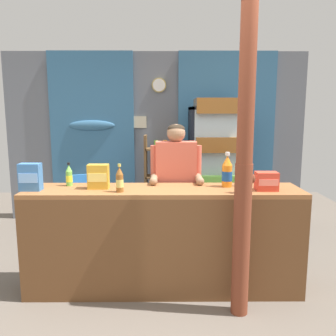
{
  "coord_description": "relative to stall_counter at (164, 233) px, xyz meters",
  "views": [
    {
      "loc": [
        0.16,
        -2.74,
        1.69
      ],
      "look_at": [
        0.18,
        0.7,
        1.13
      ],
      "focal_mm": 36.76,
      "sensor_mm": 36.0,
      "label": 1
    }
  ],
  "objects": [
    {
      "name": "plastic_lawn_chair",
      "position": [
        -1.02,
        1.46,
        -0.1
      ],
      "size": [
        0.58,
        0.58,
        0.86
      ],
      "color": "#3884D6",
      "rests_on": "ground"
    },
    {
      "name": "soda_bottle_cola",
      "position": [
        0.68,
        -0.08,
        0.49
      ],
      "size": [
        0.07,
        0.07,
        0.23
      ],
      "color": "black",
      "rests_on": "stall_counter"
    },
    {
      "name": "soda_bottle_lime_soda",
      "position": [
        -0.91,
        0.23,
        0.49
      ],
      "size": [
        0.06,
        0.06,
        0.23
      ],
      "color": "#75C64C",
      "rests_on": "stall_counter"
    },
    {
      "name": "drink_fridge",
      "position": [
        0.72,
        1.76,
        0.44
      ],
      "size": [
        0.73,
        0.75,
        1.87
      ],
      "color": "black",
      "rests_on": "ground"
    },
    {
      "name": "ground_plane",
      "position": [
        -0.14,
        0.76,
        -0.59
      ],
      "size": [
        6.79,
        6.79,
        0.0
      ],
      "primitive_type": "plane",
      "color": "#665B51"
    },
    {
      "name": "snack_box_biscuit",
      "position": [
        -1.2,
        0.03,
        0.52
      ],
      "size": [
        0.19,
        0.11,
        0.25
      ],
      "color": "#3D75B7",
      "rests_on": "stall_counter"
    },
    {
      "name": "snack_box_choco_powder",
      "position": [
        -0.6,
        0.11,
        0.51
      ],
      "size": [
        0.19,
        0.11,
        0.23
      ],
      "color": "gold",
      "rests_on": "stall_counter"
    },
    {
      "name": "shopkeeper",
      "position": [
        0.13,
        0.51,
        0.4
      ],
      "size": [
        0.53,
        0.42,
        1.57
      ],
      "color": "#28282D",
      "rests_on": "ground"
    },
    {
      "name": "soda_bottle_grape_soda",
      "position": [
        0.76,
        0.2,
        0.49
      ],
      "size": [
        0.06,
        0.06,
        0.22
      ],
      "color": "#56286B",
      "rests_on": "stall_counter"
    },
    {
      "name": "timber_post",
      "position": [
        0.65,
        -0.32,
        0.64
      ],
      "size": [
        0.17,
        0.14,
        2.57
      ],
      "color": "brown",
      "rests_on": "ground"
    },
    {
      "name": "soda_bottle_iced_tea",
      "position": [
        -0.39,
        -0.03,
        0.5
      ],
      "size": [
        0.07,
        0.07,
        0.25
      ],
      "color": "brown",
      "rests_on": "stall_counter"
    },
    {
      "name": "stall_counter",
      "position": [
        0.0,
        0.0,
        0.0
      ],
      "size": [
        2.56,
        0.53,
        0.99
      ],
      "color": "#935B33",
      "rests_on": "ground"
    },
    {
      "name": "back_wall_curtained",
      "position": [
        -0.12,
        2.37,
        0.75
      ],
      "size": [
        4.61,
        0.22,
        2.59
      ],
      "color": "slate",
      "rests_on": "ground"
    },
    {
      "name": "snack_box_crackers",
      "position": [
        0.93,
        0.02,
        0.48
      ],
      "size": [
        0.19,
        0.14,
        0.17
      ],
      "color": "#E5422D",
      "rests_on": "stall_counter"
    },
    {
      "name": "soda_bottle_orange_soda",
      "position": [
        0.6,
        0.18,
        0.54
      ],
      "size": [
        0.1,
        0.1,
        0.33
      ],
      "color": "orange",
      "rests_on": "stall_counter"
    },
    {
      "name": "bottle_shelf_rack",
      "position": [
        -0.06,
        2.0,
        0.11
      ],
      "size": [
        0.48,
        0.28,
        1.36
      ],
      "color": "brown",
      "rests_on": "ground"
    }
  ]
}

